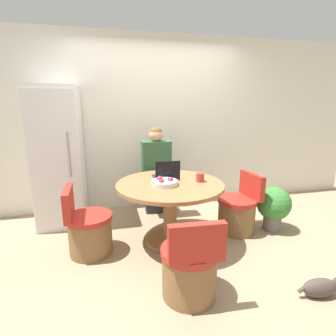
{
  "coord_description": "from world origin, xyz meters",
  "views": [
    {
      "loc": [
        -0.75,
        -2.61,
        1.61
      ],
      "look_at": [
        -0.08,
        0.24,
        0.89
      ],
      "focal_mm": 28.0,
      "sensor_mm": 36.0,
      "label": 1
    }
  ],
  "objects_px": {
    "chair_right_side": "(238,212)",
    "laptop": "(166,175)",
    "dining_table": "(170,200)",
    "refrigerator": "(59,157)",
    "potted_plant": "(274,205)",
    "person_seated": "(156,169)",
    "cat": "(322,287)",
    "fruit_bowl": "(164,182)",
    "chair_near_camera": "(190,269)",
    "chair_left_side": "(89,231)"
  },
  "relations": [
    {
      "from": "chair_right_side",
      "to": "laptop",
      "type": "xyz_separation_m",
      "value": [
        -0.92,
        0.1,
        0.52
      ]
    },
    {
      "from": "chair_right_side",
      "to": "dining_table",
      "type": "bearing_deg",
      "value": -90.0
    },
    {
      "from": "refrigerator",
      "to": "potted_plant",
      "type": "height_order",
      "value": "refrigerator"
    },
    {
      "from": "refrigerator",
      "to": "person_seated",
      "type": "relative_size",
      "value": 1.4
    },
    {
      "from": "cat",
      "to": "refrigerator",
      "type": "bearing_deg",
      "value": 145.02
    },
    {
      "from": "fruit_bowl",
      "to": "potted_plant",
      "type": "bearing_deg",
      "value": 3.05
    },
    {
      "from": "chair_near_camera",
      "to": "fruit_bowl",
      "type": "distance_m",
      "value": 0.99
    },
    {
      "from": "laptop",
      "to": "potted_plant",
      "type": "relative_size",
      "value": 0.51
    },
    {
      "from": "fruit_bowl",
      "to": "cat",
      "type": "relative_size",
      "value": 0.68
    },
    {
      "from": "refrigerator",
      "to": "laptop",
      "type": "xyz_separation_m",
      "value": [
        1.3,
        -0.71,
        -0.13
      ]
    },
    {
      "from": "dining_table",
      "to": "potted_plant",
      "type": "relative_size",
      "value": 2.11
    },
    {
      "from": "chair_left_side",
      "to": "fruit_bowl",
      "type": "relative_size",
      "value": 2.61
    },
    {
      "from": "chair_near_camera",
      "to": "person_seated",
      "type": "xyz_separation_m",
      "value": [
        0.04,
        1.75,
        0.44
      ]
    },
    {
      "from": "chair_right_side",
      "to": "cat",
      "type": "height_order",
      "value": "chair_right_side"
    },
    {
      "from": "laptop",
      "to": "cat",
      "type": "bearing_deg",
      "value": 127.66
    },
    {
      "from": "cat",
      "to": "potted_plant",
      "type": "xyz_separation_m",
      "value": [
        0.33,
        1.19,
        0.25
      ]
    },
    {
      "from": "refrigerator",
      "to": "chair_left_side",
      "type": "bearing_deg",
      "value": -67.07
    },
    {
      "from": "chair_near_camera",
      "to": "potted_plant",
      "type": "xyz_separation_m",
      "value": [
        1.43,
        0.92,
        0.07
      ]
    },
    {
      "from": "chair_near_camera",
      "to": "cat",
      "type": "height_order",
      "value": "chair_near_camera"
    },
    {
      "from": "person_seated",
      "to": "laptop",
      "type": "height_order",
      "value": "person_seated"
    },
    {
      "from": "chair_near_camera",
      "to": "fruit_bowl",
      "type": "height_order",
      "value": "fruit_bowl"
    },
    {
      "from": "refrigerator",
      "to": "chair_left_side",
      "type": "height_order",
      "value": "refrigerator"
    },
    {
      "from": "chair_right_side",
      "to": "person_seated",
      "type": "relative_size",
      "value": 0.58
    },
    {
      "from": "laptop",
      "to": "chair_left_side",
      "type": "bearing_deg",
      "value": 12.3
    },
    {
      "from": "chair_right_side",
      "to": "potted_plant",
      "type": "height_order",
      "value": "chair_right_side"
    },
    {
      "from": "laptop",
      "to": "fruit_bowl",
      "type": "relative_size",
      "value": 1.01
    },
    {
      "from": "dining_table",
      "to": "laptop",
      "type": "xyz_separation_m",
      "value": [
        -0.0,
        0.18,
        0.25
      ]
    },
    {
      "from": "fruit_bowl",
      "to": "chair_right_side",
      "type": "bearing_deg",
      "value": 8.55
    },
    {
      "from": "chair_near_camera",
      "to": "person_seated",
      "type": "height_order",
      "value": "person_seated"
    },
    {
      "from": "dining_table",
      "to": "potted_plant",
      "type": "bearing_deg",
      "value": 0.34
    },
    {
      "from": "chair_near_camera",
      "to": "chair_right_side",
      "type": "height_order",
      "value": "same"
    },
    {
      "from": "laptop",
      "to": "refrigerator",
      "type": "bearing_deg",
      "value": -28.62
    },
    {
      "from": "refrigerator",
      "to": "cat",
      "type": "bearing_deg",
      "value": -41.37
    },
    {
      "from": "person_seated",
      "to": "potted_plant",
      "type": "bearing_deg",
      "value": 149.24
    },
    {
      "from": "chair_left_side",
      "to": "fruit_bowl",
      "type": "xyz_separation_m",
      "value": [
        0.84,
        -0.05,
        0.51
      ]
    },
    {
      "from": "refrigerator",
      "to": "fruit_bowl",
      "type": "xyz_separation_m",
      "value": [
        1.22,
        -0.96,
        -0.15
      ]
    },
    {
      "from": "refrigerator",
      "to": "laptop",
      "type": "bearing_deg",
      "value": -28.62
    },
    {
      "from": "chair_right_side",
      "to": "person_seated",
      "type": "distance_m",
      "value": 1.27
    },
    {
      "from": "dining_table",
      "to": "fruit_bowl",
      "type": "height_order",
      "value": "fruit_bowl"
    },
    {
      "from": "person_seated",
      "to": "cat",
      "type": "distance_m",
      "value": 2.36
    },
    {
      "from": "laptop",
      "to": "fruit_bowl",
      "type": "height_order",
      "value": "laptop"
    },
    {
      "from": "refrigerator",
      "to": "laptop",
      "type": "distance_m",
      "value": 1.49
    },
    {
      "from": "dining_table",
      "to": "chair_right_side",
      "type": "bearing_deg",
      "value": 5.0
    },
    {
      "from": "chair_near_camera",
      "to": "dining_table",
      "type": "bearing_deg",
      "value": -90.0
    },
    {
      "from": "laptop",
      "to": "chair_right_side",
      "type": "bearing_deg",
      "value": 173.88
    },
    {
      "from": "chair_near_camera",
      "to": "chair_right_side",
      "type": "relative_size",
      "value": 1.0
    },
    {
      "from": "laptop",
      "to": "fruit_bowl",
      "type": "bearing_deg",
      "value": 72.75
    },
    {
      "from": "chair_right_side",
      "to": "potted_plant",
      "type": "xyz_separation_m",
      "value": [
        0.46,
        -0.07,
        0.07
      ]
    },
    {
      "from": "chair_near_camera",
      "to": "cat",
      "type": "xyz_separation_m",
      "value": [
        1.1,
        -0.26,
        -0.17
      ]
    },
    {
      "from": "refrigerator",
      "to": "potted_plant",
      "type": "distance_m",
      "value": 2.88
    }
  ]
}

